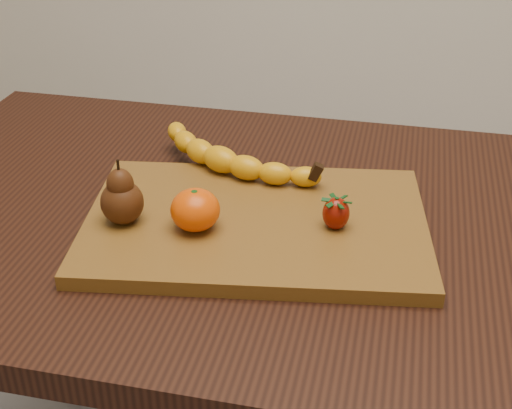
% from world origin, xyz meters
% --- Properties ---
extents(table, '(1.00, 0.70, 0.76)m').
position_xyz_m(table, '(0.00, 0.00, 0.66)').
color(table, black).
rests_on(table, ground).
extents(cutting_board, '(0.49, 0.36, 0.02)m').
position_xyz_m(cutting_board, '(0.07, -0.04, 0.77)').
color(cutting_board, brown).
rests_on(cutting_board, table).
extents(banana, '(0.25, 0.16, 0.04)m').
position_xyz_m(banana, '(-0.01, 0.08, 0.80)').
color(banana, '#EDA50B').
rests_on(banana, cutting_board).
extents(pear, '(0.07, 0.07, 0.09)m').
position_xyz_m(pear, '(-0.10, -0.09, 0.82)').
color(pear, '#43200A').
rests_on(pear, cutting_board).
extents(mandarin, '(0.07, 0.07, 0.05)m').
position_xyz_m(mandarin, '(0.00, -0.08, 0.81)').
color(mandarin, '#EB4B02').
rests_on(mandarin, cutting_board).
extents(strawberry, '(0.04, 0.04, 0.04)m').
position_xyz_m(strawberry, '(0.18, -0.04, 0.80)').
color(strawberry, maroon).
rests_on(strawberry, cutting_board).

